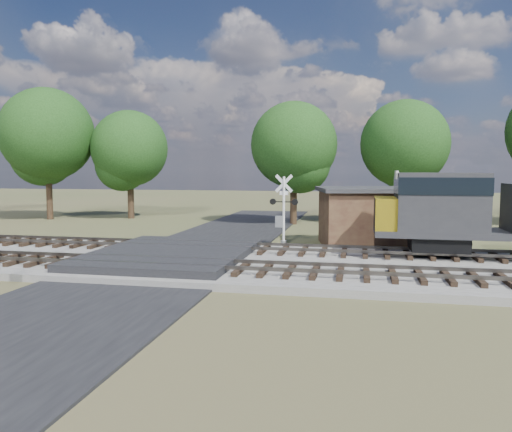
# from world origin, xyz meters

# --- Properties ---
(ground) EXTENTS (160.00, 160.00, 0.00)m
(ground) POSITION_xyz_m (0.00, 0.00, 0.00)
(ground) COLOR #434E2A
(ground) RESTS_ON ground
(ballast_bed) EXTENTS (140.00, 10.00, 0.30)m
(ballast_bed) POSITION_xyz_m (10.00, 0.50, 0.15)
(ballast_bed) COLOR gray
(ballast_bed) RESTS_ON ground
(road) EXTENTS (7.00, 60.00, 0.08)m
(road) POSITION_xyz_m (0.00, 0.00, 0.04)
(road) COLOR black
(road) RESTS_ON ground
(crossing_panel) EXTENTS (7.00, 9.00, 0.62)m
(crossing_panel) POSITION_xyz_m (0.00, 0.50, 0.32)
(crossing_panel) COLOR #262628
(crossing_panel) RESTS_ON ground
(track_near) EXTENTS (140.00, 2.60, 0.33)m
(track_near) POSITION_xyz_m (3.12, -2.00, 0.41)
(track_near) COLOR black
(track_near) RESTS_ON ballast_bed
(track_far) EXTENTS (140.00, 2.60, 0.33)m
(track_far) POSITION_xyz_m (3.12, 3.00, 0.41)
(track_far) COLOR black
(track_far) RESTS_ON ballast_bed
(crossing_signal_far) EXTENTS (1.67, 0.37, 4.14)m
(crossing_signal_far) POSITION_xyz_m (4.34, 6.89, 1.72)
(crossing_signal_far) COLOR silver
(crossing_signal_far) RESTS_ON ground
(equipment_shed) EXTENTS (5.86, 5.86, 3.39)m
(equipment_shed) POSITION_xyz_m (8.88, 7.83, 1.72)
(equipment_shed) COLOR #3F241B
(equipment_shed) RESTS_ON ground
(treeline) EXTENTS (84.17, 11.58, 11.54)m
(treeline) POSITION_xyz_m (3.77, 19.87, 6.72)
(treeline) COLOR black
(treeline) RESTS_ON ground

